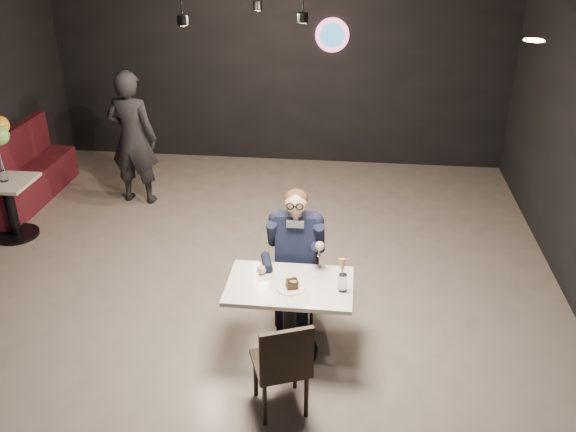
# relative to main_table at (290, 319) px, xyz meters

# --- Properties ---
(floor) EXTENTS (9.00, 9.00, 0.00)m
(floor) POSITION_rel_main_table_xyz_m (-0.70, 0.31, -0.38)
(floor) COLOR gray
(floor) RESTS_ON ground
(wall_sign) EXTENTS (0.50, 0.06, 0.50)m
(wall_sign) POSITION_rel_main_table_xyz_m (0.10, 4.78, 1.62)
(wall_sign) COLOR pink
(wall_sign) RESTS_ON floor
(main_table) EXTENTS (1.10, 0.70, 0.75)m
(main_table) POSITION_rel_main_table_xyz_m (0.00, 0.00, 0.00)
(main_table) COLOR silver
(main_table) RESTS_ON floor
(chair_far) EXTENTS (0.42, 0.46, 0.92)m
(chair_far) POSITION_rel_main_table_xyz_m (0.00, 0.55, 0.09)
(chair_far) COLOR black
(chair_far) RESTS_ON floor
(chair_near) EXTENTS (0.56, 0.58, 0.92)m
(chair_near) POSITION_rel_main_table_xyz_m (0.00, -0.68, 0.09)
(chair_near) COLOR black
(chair_near) RESTS_ON floor
(seated_man) EXTENTS (0.60, 0.80, 1.44)m
(seated_man) POSITION_rel_main_table_xyz_m (0.00, 0.55, 0.34)
(seated_man) COLOR black
(seated_man) RESTS_ON floor
(dessert_plate) EXTENTS (0.25, 0.25, 0.01)m
(dessert_plate) POSITION_rel_main_table_xyz_m (0.01, -0.07, 0.38)
(dessert_plate) COLOR white
(dessert_plate) RESTS_ON main_table
(cake_slice) EXTENTS (0.12, 0.11, 0.07)m
(cake_slice) POSITION_rel_main_table_xyz_m (0.03, -0.07, 0.42)
(cake_slice) COLOR black
(cake_slice) RESTS_ON dessert_plate
(mint_leaf) EXTENTS (0.07, 0.04, 0.01)m
(mint_leaf) POSITION_rel_main_table_xyz_m (0.04, -0.10, 0.47)
(mint_leaf) COLOR green
(mint_leaf) RESTS_ON cake_slice
(sundae_glass) EXTENTS (0.07, 0.07, 0.16)m
(sundae_glass) POSITION_rel_main_table_xyz_m (0.46, -0.05, 0.46)
(sundae_glass) COLOR silver
(sundae_glass) RESTS_ON main_table
(wafer_cone) EXTENTS (0.08, 0.08, 0.13)m
(wafer_cone) POSITION_rel_main_table_xyz_m (0.45, -0.06, 0.62)
(wafer_cone) COLOR #D7AD58
(wafer_cone) RESTS_ON sundae_glass
(booth_bench) EXTENTS (0.50, 1.99, 0.99)m
(booth_bench) POSITION_rel_main_table_xyz_m (-3.95, 2.84, 0.12)
(booth_bench) COLOR #4E101C
(booth_bench) RESTS_ON floor
(side_table) EXTENTS (0.62, 0.62, 0.77)m
(side_table) POSITION_rel_main_table_xyz_m (-3.65, 1.84, 0.01)
(side_table) COLOR silver
(side_table) RESTS_ON floor
(balloon_vase) EXTENTS (0.09, 0.09, 0.14)m
(balloon_vase) POSITION_rel_main_table_xyz_m (-3.65, 1.84, 0.45)
(balloon_vase) COLOR silver
(balloon_vase) RESTS_ON side_table
(passerby) EXTENTS (0.70, 0.49, 1.83)m
(passerby) POSITION_rel_main_table_xyz_m (-2.46, 3.03, 0.54)
(passerby) COLOR black
(passerby) RESTS_ON floor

